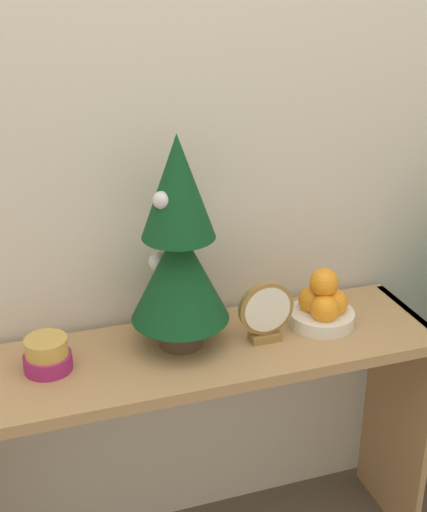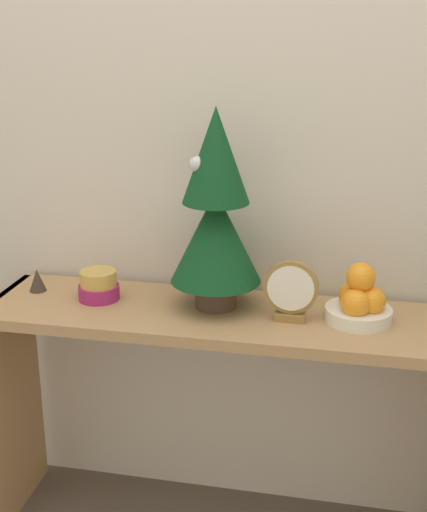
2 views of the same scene
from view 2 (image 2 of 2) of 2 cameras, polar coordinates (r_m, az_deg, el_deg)
The scene contains 7 objects.
back_wall at distance 1.95m, azimuth 1.73°, elevation 13.36°, with size 7.00×0.05×2.50m, color beige.
console_table at distance 1.94m, azimuth 0.37°, elevation -8.52°, with size 1.25×0.34×0.69m.
mini_tree at distance 1.83m, azimuth 0.16°, elevation 3.54°, with size 0.24×0.24×0.53m.
fruit_bowl at distance 1.84m, azimuth 11.60°, elevation -3.62°, with size 0.17×0.17×0.16m.
singing_bowl at distance 1.97m, azimuth -9.17°, elevation -2.38°, with size 0.11×0.11×0.08m.
desk_clock at distance 1.81m, azimuth 6.20°, elevation -2.84°, with size 0.14×0.04×0.16m.
figurine at distance 2.06m, azimuth -13.91°, elevation -1.88°, with size 0.05×0.05×0.06m.
Camera 2 is at (0.34, -1.52, 1.43)m, focal length 50.00 mm.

